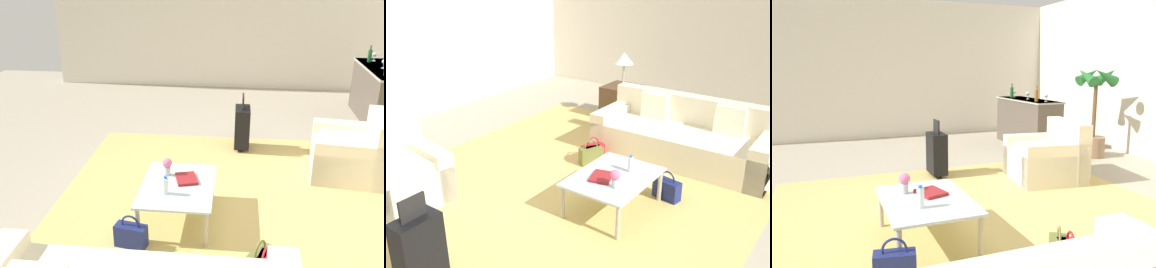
% 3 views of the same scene
% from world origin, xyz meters
% --- Properties ---
extents(ground_plane, '(12.00, 12.00, 0.00)m').
position_xyz_m(ground_plane, '(0.00, 0.00, 0.00)').
color(ground_plane, '#A89E89').
extents(wall_left, '(0.12, 8.00, 3.10)m').
position_xyz_m(wall_left, '(-5.06, 0.00, 1.55)').
color(wall_left, silver).
rests_on(wall_left, ground).
extents(area_rug, '(5.20, 4.40, 0.01)m').
position_xyz_m(area_rug, '(0.60, 0.20, 0.00)').
color(area_rug, tan).
rests_on(area_rug, ground).
extents(armchair, '(1.07, 1.03, 0.85)m').
position_xyz_m(armchair, '(-0.89, 1.67, 0.30)').
color(armchair, beige).
rests_on(armchair, ground).
extents(coffee_table, '(1.05, 0.79, 0.42)m').
position_xyz_m(coffee_table, '(0.40, -0.50, 0.37)').
color(coffee_table, silver).
rests_on(coffee_table, ground).
extents(water_bottle, '(0.06, 0.06, 0.20)m').
position_xyz_m(water_bottle, '(0.60, -0.60, 0.51)').
color(water_bottle, silver).
rests_on(water_bottle, coffee_table).
extents(coffee_table_book, '(0.33, 0.29, 0.03)m').
position_xyz_m(coffee_table_book, '(0.28, -0.42, 0.43)').
color(coffee_table_book, maroon).
rests_on(coffee_table_book, coffee_table).
extents(flower_vase, '(0.11, 0.11, 0.21)m').
position_xyz_m(flower_vase, '(0.18, -0.65, 0.54)').
color(flower_vase, '#B2B7BC').
rests_on(flower_vase, coffee_table).
extents(bar_console, '(1.73, 0.60, 0.96)m').
position_xyz_m(bar_console, '(-3.10, 2.60, 0.49)').
color(bar_console, brown).
rests_on(bar_console, ground).
extents(wine_glass_leftmost, '(0.08, 0.08, 0.15)m').
position_xyz_m(wine_glass_leftmost, '(-3.69, 2.60, 1.06)').
color(wine_glass_leftmost, silver).
rests_on(wine_glass_leftmost, bar_console).
extents(wine_glass_left_of_centre, '(0.08, 0.08, 0.15)m').
position_xyz_m(wine_glass_left_of_centre, '(-3.10, 2.59, 1.06)').
color(wine_glass_left_of_centre, silver).
rests_on(wine_glass_left_of_centre, bar_console).
extents(wine_bottle_green, '(0.07, 0.07, 0.30)m').
position_xyz_m(wine_bottle_green, '(-3.59, 2.49, 1.07)').
color(wine_bottle_green, '#194C23').
rests_on(wine_bottle_green, bar_console).
extents(suitcase_black, '(0.40, 0.22, 0.85)m').
position_xyz_m(suitcase_black, '(-1.60, 0.20, 0.36)').
color(suitcase_black, black).
rests_on(suitcase_black, ground).
extents(handbag_olive, '(0.35, 0.28, 0.36)m').
position_xyz_m(handbag_olive, '(1.25, 0.37, 0.13)').
color(handbag_olive, olive).
rests_on(handbag_olive, ground).
extents(handbag_navy, '(0.20, 0.34, 0.36)m').
position_xyz_m(handbag_navy, '(0.97, -0.90, 0.13)').
color(handbag_navy, navy).
rests_on(handbag_navy, ground).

